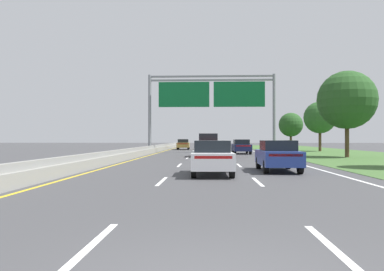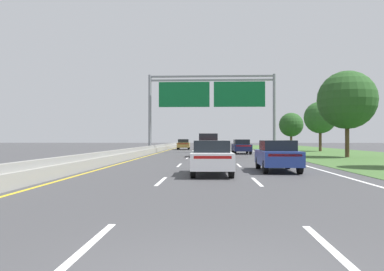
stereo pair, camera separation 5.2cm
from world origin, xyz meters
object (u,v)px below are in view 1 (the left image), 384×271
Objects in this scene: car_navy_right_lane_sedan at (241,146)px; roadside_tree_mid at (347,100)px; car_white_centre_lane_sedan at (212,157)px; car_red_centre_lane_suv at (208,145)px; roadside_tree_distant at (291,125)px; roadside_tree_far at (320,118)px; car_blue_right_lane_sedan at (278,155)px; overhead_sign_gantry at (211,97)px; pickup_truck_black at (208,143)px; car_gold_left_lane_sedan at (183,144)px.

roadside_tree_mid reaches higher than car_navy_right_lane_sedan.
car_white_centre_lane_sedan is at bearing 170.86° from car_navy_right_lane_sedan.
car_red_centre_lane_suv is at bearing 176.66° from roadside_tree_mid.
roadside_tree_mid is at bearing -37.01° from car_white_centre_lane_sedan.
car_white_centre_lane_sedan is 21.09m from roadside_tree_mid.
roadside_tree_mid is (12.28, -0.72, 3.97)m from car_red_centre_lane_suv.
roadside_tree_far is at bearing -83.44° from roadside_tree_distant.
car_red_centre_lane_suv is 12.92m from roadside_tree_mid.
car_navy_right_lane_sedan is at bearing 0.61° from car_blue_right_lane_sedan.
roadside_tree_far is at bearing -53.09° from car_navy_right_lane_sedan.
roadside_tree_far is at bearing 20.32° from overhead_sign_gantry.
car_red_centre_lane_suv is at bearing -0.59° from car_white_centre_lane_sedan.
roadside_tree_far is at bearing -24.83° from car_white_centre_lane_sedan.
roadside_tree_far is (14.52, 15.35, 3.30)m from car_red_centre_lane_suv.
roadside_tree_mid is (12.35, -21.67, 3.99)m from pickup_truck_black.
roadside_tree_far reaches higher than car_white_centre_lane_sedan.
car_blue_right_lane_sedan is at bearing -102.83° from roadside_tree_distant.
car_gold_left_lane_sedan is at bearing 23.36° from car_navy_right_lane_sedan.
car_blue_right_lane_sedan is at bearing -173.44° from pickup_truck_black.
pickup_truck_black is 14.61m from car_navy_right_lane_sedan.
car_white_centre_lane_sedan is 0.77× the size of roadside_tree_distant.
overhead_sign_gantry is at bearing 7.81° from car_blue_right_lane_sedan.
roadside_tree_mid is at bearing -91.93° from roadside_tree_distant.
car_blue_right_lane_sedan is 1.00× the size of car_white_centre_lane_sedan.
overhead_sign_gantry is 3.17× the size of car_red_centre_lane_suv.
car_red_centre_lane_suv reaches higher than car_navy_right_lane_sedan.
roadside_tree_distant reaches higher than car_blue_right_lane_sedan.
car_gold_left_lane_sedan is at bearing 157.21° from roadside_tree_far.
roadside_tree_mid is 27.57m from roadside_tree_distant.
overhead_sign_gantry is 3.39× the size of car_white_centre_lane_sedan.
car_blue_right_lane_sedan is 39.14m from car_gold_left_lane_sedan.
car_navy_right_lane_sedan is at bearing -141.92° from roadside_tree_far.
roadside_tree_distant reaches higher than car_red_centre_lane_suv.
car_white_centre_lane_sedan is 46.27m from roadside_tree_distant.
car_red_centre_lane_suv is (0.07, -20.95, 0.02)m from pickup_truck_black.
car_navy_right_lane_sedan is at bearing -156.48° from car_gold_left_lane_sedan.
roadside_tree_distant reaches higher than car_navy_right_lane_sedan.
roadside_tree_mid is at bearing -146.95° from car_gold_left_lane_sedan.
car_red_centre_lane_suv is at bearing -92.29° from overhead_sign_gantry.
car_navy_right_lane_sedan is at bearing -45.87° from overhead_sign_gantry.
pickup_truck_black is 15.98m from roadside_tree_far.
car_white_centre_lane_sedan is (-3.38, -2.10, 0.00)m from car_blue_right_lane_sedan.
pickup_truck_black is 0.71× the size of roadside_tree_mid.
car_gold_left_lane_sedan is 0.68× the size of roadside_tree_far.
roadside_tree_distant reaches higher than car_white_centre_lane_sedan.
pickup_truck_black is 0.84× the size of roadside_tree_far.
roadside_tree_mid is 1.32× the size of roadside_tree_distant.
roadside_tree_far is at bearing -113.80° from car_gold_left_lane_sedan.
overhead_sign_gantry is 3.41× the size of car_blue_right_lane_sedan.
roadside_tree_far reaches higher than pickup_truck_black.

